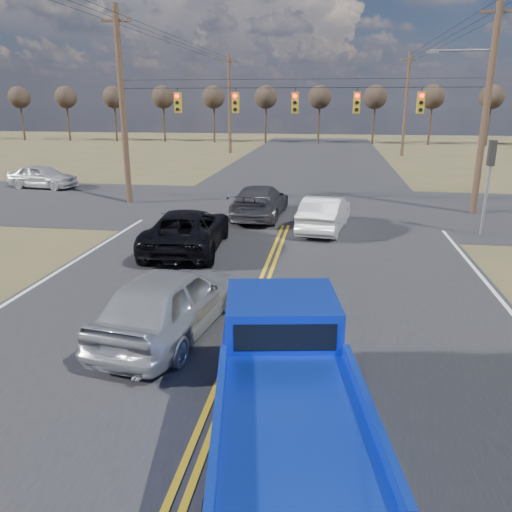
# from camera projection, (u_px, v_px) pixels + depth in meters

# --- Properties ---
(ground) EXTENTS (160.00, 160.00, 0.00)m
(ground) POSITION_uv_depth(u_px,v_px,m) (216.00, 405.00, 9.21)
(ground) COLOR brown
(ground) RESTS_ON ground
(road_main) EXTENTS (14.00, 120.00, 0.02)m
(road_main) POSITION_uv_depth(u_px,v_px,m) (276.00, 251.00, 18.65)
(road_main) COLOR #28282B
(road_main) RESTS_ON ground
(road_cross) EXTENTS (120.00, 12.00, 0.02)m
(road_cross) POSITION_uv_depth(u_px,v_px,m) (293.00, 208.00, 26.21)
(road_cross) COLOR #28282B
(road_cross) RESTS_ON ground
(signal_gantry) EXTENTS (19.60, 4.83, 10.00)m
(signal_gantry) POSITION_uv_depth(u_px,v_px,m) (305.00, 108.00, 24.43)
(signal_gantry) COLOR #473323
(signal_gantry) RESTS_ON ground
(utility_poles) EXTENTS (19.60, 58.32, 10.00)m
(utility_poles) POSITION_uv_depth(u_px,v_px,m) (294.00, 104.00, 23.71)
(utility_poles) COLOR #473323
(utility_poles) RESTS_ON ground
(treeline) EXTENTS (87.00, 117.80, 7.40)m
(treeline) POSITION_uv_depth(u_px,v_px,m) (305.00, 96.00, 32.98)
(treeline) COLOR #33261C
(treeline) RESTS_ON ground
(pickup_truck) EXTENTS (3.03, 5.97, 2.14)m
(pickup_truck) POSITION_uv_depth(u_px,v_px,m) (286.00, 393.00, 7.73)
(pickup_truck) COLOR black
(pickup_truck) RESTS_ON ground
(silver_suv) EXTENTS (2.74, 5.22, 1.69)m
(silver_suv) POSITION_uv_depth(u_px,v_px,m) (169.00, 302.00, 11.76)
(silver_suv) COLOR #97999E
(silver_suv) RESTS_ON ground
(black_suv) EXTENTS (2.99, 5.79, 1.56)m
(black_suv) POSITION_uv_depth(u_px,v_px,m) (187.00, 230.00, 18.59)
(black_suv) COLOR black
(black_suv) RESTS_ON ground
(white_car_queue) EXTENTS (2.30, 4.79, 1.52)m
(white_car_queue) POSITION_uv_depth(u_px,v_px,m) (325.00, 213.00, 21.43)
(white_car_queue) COLOR silver
(white_car_queue) RESTS_ON ground
(dgrey_car_queue) EXTENTS (2.46, 5.48, 1.56)m
(dgrey_car_queue) POSITION_uv_depth(u_px,v_px,m) (260.00, 202.00, 23.82)
(dgrey_car_queue) COLOR #37363B
(dgrey_car_queue) RESTS_ON ground
(cross_car_west) EXTENTS (2.41, 4.69, 1.53)m
(cross_car_west) POSITION_uv_depth(u_px,v_px,m) (42.00, 176.00, 31.92)
(cross_car_west) COLOR beige
(cross_car_west) RESTS_ON ground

